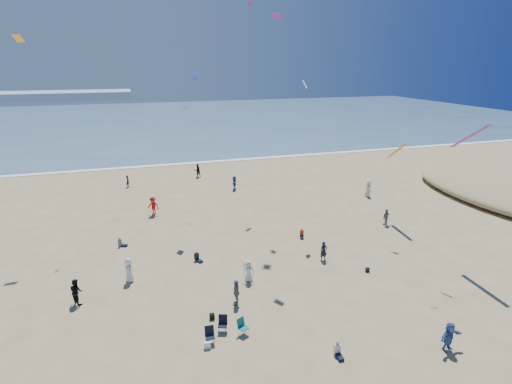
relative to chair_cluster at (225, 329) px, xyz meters
name	(u,v)px	position (x,y,z in m)	size (l,w,h in m)	color
ground	(265,371)	(1.30, -3.26, -0.50)	(220.00, 220.00, 0.00)	tan
ocean	(153,121)	(1.30, 91.74, -0.47)	(220.00, 100.00, 0.06)	#476B84
surf_line	(173,164)	(1.30, 41.74, -0.46)	(220.00, 1.20, 0.08)	white
standing_flyers	(238,222)	(4.57, 14.53, 0.39)	(31.09, 39.32, 1.93)	slate
seated_group	(241,281)	(2.26, 4.93, -0.08)	(16.60, 22.66, 0.84)	silver
chair_cluster	(225,329)	(0.00, 0.00, 0.00)	(2.72, 1.50, 1.00)	black
white_tote	(207,345)	(-1.18, -0.66, -0.30)	(0.35, 0.20, 0.40)	white
black_backpack	(212,316)	(-0.43, 1.85, -0.31)	(0.30, 0.22, 0.38)	black
navy_bag	(367,270)	(11.93, 4.14, -0.33)	(0.28, 0.18, 0.34)	black
kites_aloft	(335,68)	(11.55, 10.45, 14.17)	(39.95, 40.02, 26.50)	#2A82D2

